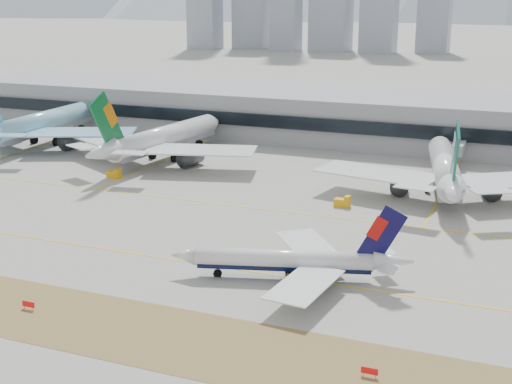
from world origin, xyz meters
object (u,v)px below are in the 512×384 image
at_px(widebody_eva, 161,140).
at_px(terminal, 348,116).
at_px(taxiing_airliner, 293,261).
at_px(widebody_cathay, 445,170).
at_px(widebody_korean, 41,124).

xyz_separation_m(widebody_eva, terminal, (41.22, 51.87, 1.33)).
distance_m(taxiing_airliner, widebody_eva, 93.72).
bearing_deg(taxiing_airliner, terminal, -95.55).
height_order(widebody_eva, widebody_cathay, widebody_eva).
distance_m(widebody_eva, terminal, 66.26).
bearing_deg(widebody_eva, taxiing_airliner, -130.48).
xyz_separation_m(taxiing_airliner, terminal, (-22.54, 120.50, 4.18)).
bearing_deg(widebody_cathay, widebody_eva, 74.99).
relative_size(widebody_eva, widebody_cathay, 1.05).
bearing_deg(taxiing_airliner, widebody_eva, -63.26).
xyz_separation_m(taxiing_airliner, widebody_korean, (-109.24, 73.67, 3.32)).
height_order(widebody_cathay, terminal, widebody_cathay).
height_order(widebody_korean, widebody_cathay, widebody_korean).
distance_m(widebody_korean, widebody_cathay, 126.17).
bearing_deg(widebody_korean, taxiing_airliner, -125.88).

